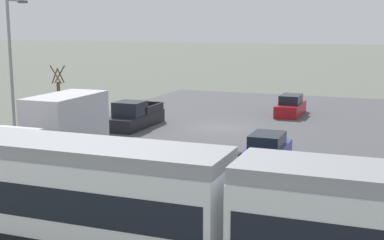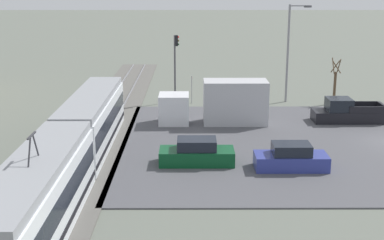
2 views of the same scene
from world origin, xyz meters
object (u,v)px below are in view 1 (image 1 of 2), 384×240
box_truck (54,132)px  street_tree (59,95)px  light_rail_tram (231,218)px  sedan_car_2 (291,107)px  street_lamp_near_crossing (12,55)px  pickup_truck (135,117)px  sedan_car_0 (216,178)px  sedan_car_1 (267,151)px

box_truck → street_tree: bearing=-56.5°
light_rail_tram → sedan_car_2: (3.39, -27.17, -1.00)m
light_rail_tram → street_lamp_near_crossing: street_lamp_near_crossing is taller
pickup_truck → street_tree: 6.68m
light_rail_tram → sedan_car_0: light_rail_tram is taller
street_tree → street_lamp_near_crossing: street_lamp_near_crossing is taller
box_truck → sedan_car_1: box_truck is taller
pickup_truck → sedan_car_1: bearing=149.5°
street_tree → sedan_car_2: bearing=-153.2°
light_rail_tram → street_lamp_near_crossing: 25.12m
sedan_car_2 → street_lamp_near_crossing: street_lamp_near_crossing is taller
sedan_car_1 → sedan_car_0: bearing=-99.4°
sedan_car_0 → sedan_car_1: (-0.90, -5.45, -0.01)m
sedan_car_0 → sedan_car_1: size_ratio=1.06×
pickup_truck → sedan_car_2: size_ratio=1.21×
street_tree → street_lamp_near_crossing: (0.68, 3.99, 3.11)m
box_truck → sedan_car_1: bearing=-160.8°
sedan_car_1 → street_tree: size_ratio=1.04×
sedan_car_0 → street_tree: (16.24, -12.44, 1.13)m
sedan_car_1 → street_lamp_near_crossing: size_ratio=0.49×
sedan_car_1 → sedan_car_2: (1.58, -14.85, 0.03)m
sedan_car_1 → box_truck: bearing=-160.8°
street_tree → street_lamp_near_crossing: 5.10m
pickup_truck → box_truck: bearing=92.5°
sedan_car_0 → street_tree: bearing=-37.4°
box_truck → pickup_truck: size_ratio=1.52×
pickup_truck → sedan_car_0: pickup_truck is taller
street_tree → box_truck: bearing=123.5°
pickup_truck → street_lamp_near_crossing: bearing=24.1°
street_lamp_near_crossing → box_truck: bearing=139.5°
light_rail_tram → pickup_truck: (12.41, -18.55, -0.96)m
box_truck → sedan_car_0: (-9.26, 1.91, -0.89)m
box_truck → sedan_car_2: (-8.59, -18.40, -0.87)m
sedan_car_2 → box_truck: bearing=-115.0°
light_rail_tram → pickup_truck: light_rail_tram is taller
street_tree → street_lamp_near_crossing: bearing=80.3°
pickup_truck → light_rail_tram: bearing=123.8°
sedan_car_0 → street_tree: street_tree is taller
box_truck → street_lamp_near_crossing: (7.67, -6.54, 3.35)m
sedan_car_0 → street_lamp_near_crossing: street_lamp_near_crossing is taller
sedan_car_1 → pickup_truck: bearing=149.5°
light_rail_tram → box_truck: size_ratio=3.17×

